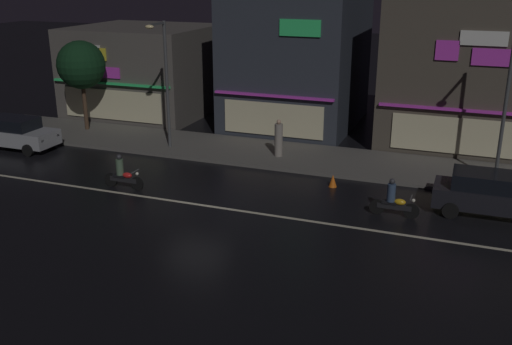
{
  "coord_description": "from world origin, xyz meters",
  "views": [
    {
      "loc": [
        10.0,
        -19.62,
        8.96
      ],
      "look_at": [
        2.16,
        1.22,
        1.23
      ],
      "focal_mm": 41.04,
      "sensor_mm": 36.0,
      "label": 1
    }
  ],
  "objects_px": {
    "motorcycle_lead": "(122,174)",
    "parked_car_near_kerb": "(16,133)",
    "traffic_cone": "(333,181)",
    "motorcycle_opposite_lane": "(393,201)",
    "streetlamp_mid": "(508,92)",
    "pedestrian_on_sidewalk": "(279,139)",
    "parked_car_trailing": "(490,193)",
    "streetlamp_west": "(164,74)"
  },
  "relations": [
    {
      "from": "streetlamp_west",
      "to": "traffic_cone",
      "type": "bearing_deg",
      "value": -13.81
    },
    {
      "from": "pedestrian_on_sidewalk",
      "to": "parked_car_near_kerb",
      "type": "height_order",
      "value": "pedestrian_on_sidewalk"
    },
    {
      "from": "motorcycle_lead",
      "to": "motorcycle_opposite_lane",
      "type": "relative_size",
      "value": 1.0
    },
    {
      "from": "parked_car_trailing",
      "to": "traffic_cone",
      "type": "relative_size",
      "value": 7.82
    },
    {
      "from": "pedestrian_on_sidewalk",
      "to": "parked_car_trailing",
      "type": "distance_m",
      "value": 10.58
    },
    {
      "from": "parked_car_near_kerb",
      "to": "traffic_cone",
      "type": "bearing_deg",
      "value": -179.26
    },
    {
      "from": "motorcycle_opposite_lane",
      "to": "parked_car_near_kerb",
      "type": "bearing_deg",
      "value": 177.39
    },
    {
      "from": "streetlamp_mid",
      "to": "traffic_cone",
      "type": "xyz_separation_m",
      "value": [
        -6.63,
        -2.7,
        -3.88
      ]
    },
    {
      "from": "traffic_cone",
      "to": "parked_car_trailing",
      "type": "bearing_deg",
      "value": -7.87
    },
    {
      "from": "streetlamp_mid",
      "to": "parked_car_near_kerb",
      "type": "distance_m",
      "value": 24.03
    },
    {
      "from": "motorcycle_opposite_lane",
      "to": "traffic_cone",
      "type": "height_order",
      "value": "motorcycle_opposite_lane"
    },
    {
      "from": "streetlamp_mid",
      "to": "pedestrian_on_sidewalk",
      "type": "distance_m",
      "value": 10.61
    },
    {
      "from": "pedestrian_on_sidewalk",
      "to": "motorcycle_lead",
      "type": "bearing_deg",
      "value": 71.36
    },
    {
      "from": "pedestrian_on_sidewalk",
      "to": "motorcycle_lead",
      "type": "relative_size",
      "value": 0.98
    },
    {
      "from": "motorcycle_opposite_lane",
      "to": "traffic_cone",
      "type": "relative_size",
      "value": 3.45
    },
    {
      "from": "streetlamp_west",
      "to": "traffic_cone",
      "type": "xyz_separation_m",
      "value": [
        9.39,
        -2.31,
        -3.72
      ]
    },
    {
      "from": "streetlamp_mid",
      "to": "parked_car_near_kerb",
      "type": "height_order",
      "value": "streetlamp_mid"
    },
    {
      "from": "parked_car_near_kerb",
      "to": "traffic_cone",
      "type": "height_order",
      "value": "parked_car_near_kerb"
    },
    {
      "from": "streetlamp_mid",
      "to": "pedestrian_on_sidewalk",
      "type": "xyz_separation_m",
      "value": [
        -10.13,
        0.29,
        -3.16
      ]
    },
    {
      "from": "streetlamp_west",
      "to": "pedestrian_on_sidewalk",
      "type": "bearing_deg",
      "value": 6.65
    },
    {
      "from": "motorcycle_lead",
      "to": "traffic_cone",
      "type": "bearing_deg",
      "value": 14.78
    },
    {
      "from": "streetlamp_west",
      "to": "pedestrian_on_sidewalk",
      "type": "xyz_separation_m",
      "value": [
        5.88,
        0.69,
        -2.99
      ]
    },
    {
      "from": "streetlamp_west",
      "to": "streetlamp_mid",
      "type": "xyz_separation_m",
      "value": [
        16.01,
        0.39,
        0.16
      ]
    },
    {
      "from": "motorcycle_opposite_lane",
      "to": "streetlamp_west",
      "type": "bearing_deg",
      "value": 162.74
    },
    {
      "from": "parked_car_near_kerb",
      "to": "streetlamp_west",
      "type": "bearing_deg",
      "value": -161.64
    },
    {
      "from": "parked_car_near_kerb",
      "to": "motorcycle_lead",
      "type": "relative_size",
      "value": 2.26
    },
    {
      "from": "parked_car_near_kerb",
      "to": "pedestrian_on_sidewalk",
      "type": "bearing_deg",
      "value": -166.61
    },
    {
      "from": "motorcycle_opposite_lane",
      "to": "pedestrian_on_sidewalk",
      "type": "bearing_deg",
      "value": 143.67
    },
    {
      "from": "motorcycle_lead",
      "to": "traffic_cone",
      "type": "xyz_separation_m",
      "value": [
        8.47,
        3.37,
        -0.36
      ]
    },
    {
      "from": "parked_car_trailing",
      "to": "motorcycle_opposite_lane",
      "type": "bearing_deg",
      "value": 23.2
    },
    {
      "from": "parked_car_trailing",
      "to": "parked_car_near_kerb",
      "type": "bearing_deg",
      "value": -1.61
    },
    {
      "from": "parked_car_near_kerb",
      "to": "motorcycle_lead",
      "type": "bearing_deg",
      "value": 159.73
    },
    {
      "from": "parked_car_near_kerb",
      "to": "streetlamp_mid",
      "type": "bearing_deg",
      "value": -172.96
    },
    {
      "from": "motorcycle_opposite_lane",
      "to": "streetlamp_mid",
      "type": "bearing_deg",
      "value": 57.12
    },
    {
      "from": "parked_car_near_kerb",
      "to": "motorcycle_opposite_lane",
      "type": "relative_size",
      "value": 2.26
    },
    {
      "from": "motorcycle_opposite_lane",
      "to": "traffic_cone",
      "type": "bearing_deg",
      "value": 144.48
    },
    {
      "from": "parked_car_near_kerb",
      "to": "traffic_cone",
      "type": "distance_m",
      "value": 17.01
    },
    {
      "from": "motorcycle_lead",
      "to": "parked_car_near_kerb",
      "type": "bearing_deg",
      "value": 152.83
    },
    {
      "from": "streetlamp_mid",
      "to": "parked_car_trailing",
      "type": "relative_size",
      "value": 1.57
    },
    {
      "from": "streetlamp_mid",
      "to": "motorcycle_opposite_lane",
      "type": "height_order",
      "value": "streetlamp_mid"
    },
    {
      "from": "motorcycle_opposite_lane",
      "to": "motorcycle_lead",
      "type": "bearing_deg",
      "value": -171.4
    },
    {
      "from": "streetlamp_mid",
      "to": "parked_car_trailing",
      "type": "height_order",
      "value": "streetlamp_mid"
    }
  ]
}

